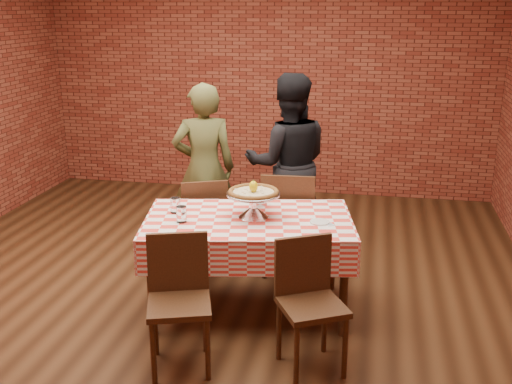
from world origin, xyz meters
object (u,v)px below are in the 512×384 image
pizza (253,193)px  chair_near_left (179,307)px  chair_near_right (312,309)px  diner_olive (204,169)px  pizza_stand (253,205)px  chair_far_right (289,221)px  water_glass_left (181,214)px  condiment_caddy (259,197)px  diner_black (288,164)px  table (249,265)px  chair_far_left (203,223)px  water_glass_right (175,205)px

pizza → chair_near_left: (-0.30, -0.90, -0.51)m
chair_near_right → diner_olive: size_ratio=0.54×
pizza_stand → chair_near_right: size_ratio=0.48×
chair_near_right → chair_far_right: (-0.36, 1.51, 0.04)m
pizza_stand → water_glass_left: (-0.50, -0.22, -0.03)m
condiment_caddy → diner_black: size_ratio=0.08×
table → chair_far_left: 0.87m
chair_far_left → diner_olive: (-0.11, 0.47, 0.37)m
chair_far_right → diner_olive: 0.99m
table → condiment_caddy: (0.02, 0.32, 0.45)m
pizza_stand → water_glass_right: pizza_stand is taller
water_glass_right → chair_near_right: bearing=-32.8°
chair_far_left → pizza_stand: bearing=109.5°
water_glass_left → chair_far_right: size_ratio=0.13×
diner_black → water_glass_right: bearing=49.7°
pizza → diner_olive: bearing=122.3°
table → diner_black: 1.42m
water_glass_right → chair_near_left: (0.30, -0.88, -0.38)m
pizza → condiment_caddy: 0.30m
table → water_glass_left: 0.67m
table → diner_black: bearing=85.4°
condiment_caddy → chair_far_left: (-0.57, 0.35, -0.39)m
pizza → water_glass_left: pizza is taller
chair_near_left → water_glass_right: bearing=90.7°
condiment_caddy → diner_black: 1.01m
table → chair_near_right: (0.56, -0.72, 0.06)m
water_glass_right → table: bearing=-1.9°
pizza_stand → water_glass_left: bearing=-156.2°
water_glass_left → diner_olive: size_ratio=0.07×
table → condiment_caddy: condiment_caddy is taller
chair_near_left → chair_near_right: 0.85m
pizza → diner_olive: diner_olive is taller
water_glass_right → chair_near_right: size_ratio=0.14×
table → pizza_stand: (0.03, 0.05, 0.47)m
chair_near_right → diner_black: (-0.46, 2.05, 0.42)m
diner_olive → chair_far_left: bearing=85.4°
water_glass_right → condiment_caddy: bearing=26.8°
pizza_stand → pizza: 0.10m
pizza_stand → chair_far_right: (0.17, 0.75, -0.38)m
pizza → diner_olive: (-0.69, 1.10, -0.14)m
chair_far_left → water_glass_right: bearing=64.6°
diner_olive → water_glass_left: bearing=80.6°
chair_near_left → diner_black: diner_black is taller
pizza → condiment_caddy: size_ratio=2.69×
chair_near_right → condiment_caddy: bearing=89.3°
chair_near_right → water_glass_left: bearing=123.9°
chair_far_left → diner_olive: size_ratio=0.54×
chair_near_left → diner_black: (0.38, 2.19, 0.41)m
pizza_stand → water_glass_right: (-0.61, -0.03, -0.03)m
diner_olive → water_glass_right: bearing=76.5°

